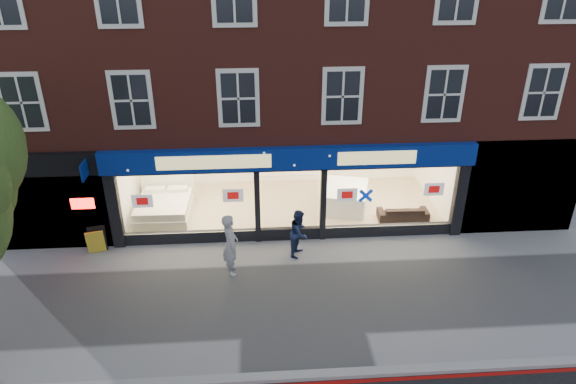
{
  "coord_description": "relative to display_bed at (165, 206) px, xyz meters",
  "views": [
    {
      "loc": [
        -1.07,
        -11.35,
        8.91
      ],
      "look_at": [
        -0.11,
        2.5,
        2.01
      ],
      "focal_mm": 32.0,
      "sensor_mm": 36.0,
      "label": 1
    }
  ],
  "objects": [
    {
      "name": "ground",
      "position": [
        4.3,
        -4.79,
        -0.46
      ],
      "size": [
        120.0,
        120.0,
        0.0
      ],
      "primitive_type": "plane",
      "color": "gray",
      "rests_on": "ground"
    },
    {
      "name": "display_bed",
      "position": [
        0.0,
        0.0,
        0.0
      ],
      "size": [
        1.93,
        2.31,
        1.29
      ],
      "rotation": [
        0.0,
        0.0,
        -0.02
      ],
      "color": "beige",
      "rests_on": "showroom_floor"
    },
    {
      "name": "kerb_line",
      "position": [
        4.3,
        -7.89,
        -0.45
      ],
      "size": [
        60.0,
        0.1,
        0.01
      ],
      "primitive_type": "cube",
      "color": "#8C0A07",
      "rests_on": "ground"
    },
    {
      "name": "pedestrian_grey",
      "position": [
        2.43,
        -3.48,
        0.5
      ],
      "size": [
        0.56,
        0.76,
        1.92
      ],
      "primitive_type": "imported",
      "rotation": [
        0.0,
        0.0,
        1.72
      ],
      "color": "#9A9DA1",
      "rests_on": "ground"
    },
    {
      "name": "bedside_table",
      "position": [
        -0.8,
        1.6,
        -0.09
      ],
      "size": [
        0.56,
        0.56,
        0.55
      ],
      "primitive_type": "cube",
      "rotation": [
        0.0,
        0.0,
        0.3
      ],
      "color": "brown",
      "rests_on": "showroom_floor"
    },
    {
      "name": "showroom_floor",
      "position": [
        4.3,
        0.46,
        -0.41
      ],
      "size": [
        11.0,
        4.5,
        0.1
      ],
      "primitive_type": "cube",
      "color": "tan",
      "rests_on": "ground"
    },
    {
      "name": "building",
      "position": [
        4.28,
        2.14,
        6.21
      ],
      "size": [
        19.0,
        8.26,
        10.3
      ],
      "color": "maroon",
      "rests_on": "ground"
    },
    {
      "name": "pedestrian_blue",
      "position": [
        4.51,
        -2.64,
        0.31
      ],
      "size": [
        0.83,
        0.92,
        1.54
      ],
      "primitive_type": "imported",
      "rotation": [
        0.0,
        0.0,
        1.16
      ],
      "color": "#182345",
      "rests_on": "ground"
    },
    {
      "name": "kerb_stone",
      "position": [
        4.3,
        -7.69,
        -0.4
      ],
      "size": [
        60.0,
        0.25,
        0.12
      ],
      "primitive_type": "cube",
      "color": "gray",
      "rests_on": "ground"
    },
    {
      "name": "mattress_stack",
      "position": [
        6.43,
        0.24,
        0.02
      ],
      "size": [
        1.98,
        2.26,
        0.76
      ],
      "rotation": [
        0.0,
        0.0,
        -0.27
      ],
      "color": "white",
      "rests_on": "showroom_floor"
    },
    {
      "name": "a_board",
      "position": [
        -1.81,
        -2.09,
        -0.04
      ],
      "size": [
        0.61,
        0.47,
        0.84
      ],
      "primitive_type": "cube",
      "rotation": [
        0.0,
        0.0,
        0.23
      ],
      "color": "gold",
      "rests_on": "ground"
    },
    {
      "name": "sofa",
      "position": [
        8.28,
        -0.86,
        -0.11
      ],
      "size": [
        1.75,
        0.73,
        0.51
      ],
      "primitive_type": "imported",
      "rotation": [
        0.0,
        0.0,
        3.11
      ],
      "color": "black",
      "rests_on": "showroom_floor"
    }
  ]
}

